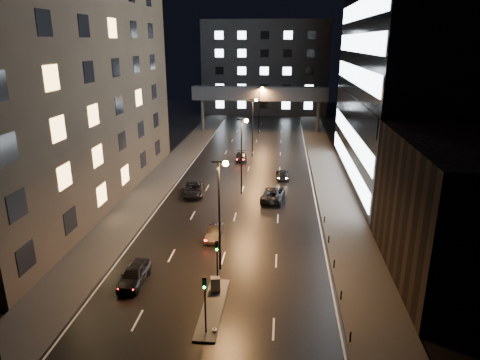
% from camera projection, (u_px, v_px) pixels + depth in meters
% --- Properties ---
extents(ground, '(160.00, 160.00, 0.00)m').
position_uv_depth(ground, '(249.00, 169.00, 68.79)').
color(ground, black).
rests_on(ground, ground).
extents(sidewalk_left, '(5.00, 110.00, 0.15)m').
position_uv_depth(sidewalk_left, '(164.00, 175.00, 65.21)').
color(sidewalk_left, '#383533').
rests_on(sidewalk_left, ground).
extents(sidewalk_right, '(5.00, 110.00, 0.15)m').
position_uv_depth(sidewalk_right, '(330.00, 180.00, 62.85)').
color(sidewalk_right, '#383533').
rests_on(sidewalk_right, ground).
extents(building_left, '(15.00, 48.00, 40.00)m').
position_uv_depth(building_left, '(46.00, 37.00, 49.58)').
color(building_left, '#2D2319').
rests_on(building_left, ground).
extents(building_right_low, '(10.00, 18.00, 12.00)m').
position_uv_depth(building_right_low, '(458.00, 211.00, 35.71)').
color(building_right_low, black).
rests_on(building_right_low, ground).
extents(building_right_glass, '(20.00, 36.00, 45.00)m').
position_uv_depth(building_right_glass, '(438.00, 17.00, 55.67)').
color(building_right_glass, black).
rests_on(building_right_glass, ground).
extents(building_far, '(34.00, 14.00, 25.00)m').
position_uv_depth(building_far, '(265.00, 67.00, 119.79)').
color(building_far, '#333335').
rests_on(building_far, ground).
extents(skybridge, '(30.00, 3.00, 10.00)m').
position_uv_depth(skybridge, '(260.00, 94.00, 94.59)').
color(skybridge, '#333335').
rests_on(skybridge, ground).
extents(median_island, '(1.60, 8.00, 0.15)m').
position_uv_depth(median_island, '(213.00, 308.00, 32.78)').
color(median_island, '#383533').
rests_on(median_island, ground).
extents(traffic_signal_near, '(0.28, 0.34, 4.40)m').
position_uv_depth(traffic_signal_near, '(217.00, 257.00, 34.21)').
color(traffic_signal_near, black).
rests_on(traffic_signal_near, median_island).
extents(traffic_signal_far, '(0.28, 0.34, 4.40)m').
position_uv_depth(traffic_signal_far, '(205.00, 296.00, 29.00)').
color(traffic_signal_far, black).
rests_on(traffic_signal_far, median_island).
extents(bollard_row, '(0.12, 25.12, 0.90)m').
position_uv_depth(bollard_row, '(337.00, 279.00, 35.99)').
color(bollard_row, black).
rests_on(bollard_row, ground).
extents(streetlight_near, '(1.45, 0.50, 10.15)m').
position_uv_depth(streetlight_near, '(221.00, 202.00, 36.48)').
color(streetlight_near, black).
rests_on(streetlight_near, ground).
extents(streetlight_mid_a, '(1.45, 0.50, 10.15)m').
position_uv_depth(streetlight_mid_a, '(243.00, 147.00, 55.41)').
color(streetlight_mid_a, black).
rests_on(streetlight_mid_a, ground).
extents(streetlight_mid_b, '(1.45, 0.50, 10.15)m').
position_uv_depth(streetlight_mid_b, '(253.00, 120.00, 74.33)').
color(streetlight_mid_b, black).
rests_on(streetlight_mid_b, ground).
extents(streetlight_far, '(1.45, 0.50, 10.15)m').
position_uv_depth(streetlight_far, '(260.00, 104.00, 93.25)').
color(streetlight_far, black).
rests_on(streetlight_far, ground).
extents(car_away_a, '(1.89, 4.70, 1.60)m').
position_uv_depth(car_away_a, '(134.00, 275.00, 36.04)').
color(car_away_a, black).
rests_on(car_away_a, ground).
extents(car_away_b, '(1.43, 4.03, 1.32)m').
position_uv_depth(car_away_b, '(214.00, 232.00, 44.32)').
color(car_away_b, black).
rests_on(car_away_b, ground).
extents(car_away_c, '(3.23, 5.76, 1.52)m').
position_uv_depth(car_away_c, '(194.00, 189.00, 56.79)').
color(car_away_c, black).
rests_on(car_away_c, ground).
extents(car_away_d, '(2.36, 4.71, 1.31)m').
position_uv_depth(car_away_d, '(241.00, 157.00, 73.31)').
color(car_away_d, black).
rests_on(car_away_d, ground).
extents(car_toward_a, '(3.28, 5.95, 1.58)m').
position_uv_depth(car_toward_a, '(273.00, 194.00, 54.94)').
color(car_toward_a, black).
rests_on(car_toward_a, ground).
extents(car_toward_b, '(2.05, 4.52, 1.28)m').
position_uv_depth(car_toward_b, '(282.00, 174.00, 63.65)').
color(car_toward_b, black).
rests_on(car_toward_b, ground).
extents(utility_cabinet, '(0.86, 0.72, 1.25)m').
position_uv_depth(utility_cabinet, '(215.00, 284.00, 34.65)').
color(utility_cabinet, '#49494B').
rests_on(utility_cabinet, median_island).
extents(cone_b, '(0.49, 0.49, 0.50)m').
position_uv_depth(cone_b, '(214.00, 330.00, 29.95)').
color(cone_b, orange).
rests_on(cone_b, ground).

